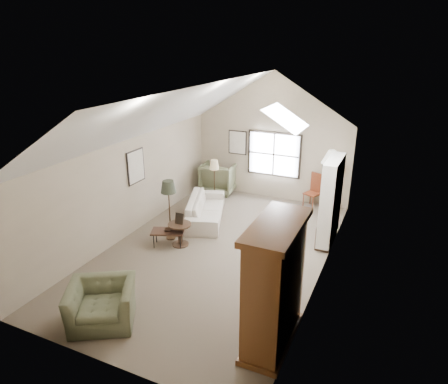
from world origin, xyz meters
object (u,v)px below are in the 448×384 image
at_px(armchair_near, 102,304).
at_px(side_chair, 312,191).
at_px(armchair_far, 219,177).
at_px(sofa, 206,209).
at_px(armoire, 274,285).
at_px(side_table, 180,234).
at_px(coffee_table, 168,238).

distance_m(armchair_near, side_chair, 7.25).
xyz_separation_m(armchair_near, armchair_far, (-0.93, 6.91, 0.13)).
xyz_separation_m(armchair_near, side_chair, (2.21, 6.91, 0.15)).
bearing_deg(sofa, armoire, -160.65).
bearing_deg(armoire, sofa, 129.88).
xyz_separation_m(armoire, side_chair, (-0.73, 6.10, -0.57)).
bearing_deg(side_table, side_chair, 57.51).
bearing_deg(side_chair, armoire, -59.03).
distance_m(sofa, side_chair, 3.35).
bearing_deg(sofa, side_table, 163.05).
relative_size(armchair_near, armchair_far, 1.04).
xyz_separation_m(armchair_far, coffee_table, (0.46, -3.96, -0.30)).
distance_m(armchair_near, armchair_far, 6.97).
distance_m(armoire, side_table, 3.99).
bearing_deg(sofa, armchair_far, -4.85).
height_order(armoire, sofa, armoire).
bearing_deg(side_chair, side_table, -98.39).
height_order(sofa, armchair_near, armchair_near).
bearing_deg(armchair_far, side_chair, 174.01).
relative_size(armoire, armchair_near, 1.91).
xyz_separation_m(sofa, armchair_far, (-0.62, 2.20, 0.17)).
bearing_deg(armoire, armchair_far, 122.42).
height_order(sofa, side_chair, side_chair).
relative_size(armchair_near, side_chair, 1.10).
distance_m(armoire, sofa, 5.14).
xyz_separation_m(coffee_table, side_chair, (2.68, 3.96, 0.32)).
xyz_separation_m(side_table, side_chair, (2.42, 3.80, 0.24)).
bearing_deg(armoire, side_chair, 96.86).
xyz_separation_m(coffee_table, side_table, (0.26, 0.16, 0.09)).
bearing_deg(armoire, side_table, 143.96).
bearing_deg(armchair_far, armoire, 116.44).
bearing_deg(armchair_far, coffee_table, 90.68).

